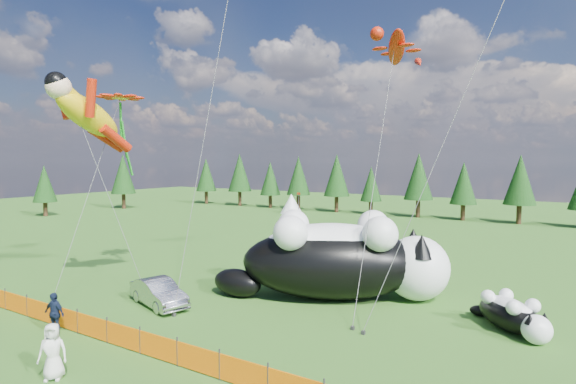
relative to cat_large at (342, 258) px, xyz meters
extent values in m
plane|color=#12390A|center=(-4.73, -7.61, -2.24)|extent=(160.00, 160.00, 0.00)
cylinder|color=#262626|center=(-13.73, -10.61, -1.69)|extent=(0.06, 0.06, 1.10)
cylinder|color=#262626|center=(-11.73, -10.61, -1.69)|extent=(0.06, 0.06, 1.10)
cylinder|color=#262626|center=(-9.73, -10.61, -1.69)|extent=(0.06, 0.06, 1.10)
cylinder|color=#262626|center=(-7.73, -10.61, -1.69)|extent=(0.06, 0.06, 1.10)
cylinder|color=#262626|center=(-5.73, -10.61, -1.69)|extent=(0.06, 0.06, 1.10)
cylinder|color=#262626|center=(-3.73, -10.61, -1.69)|extent=(0.06, 0.06, 1.10)
cylinder|color=#262626|center=(-1.73, -10.61, -1.69)|extent=(0.06, 0.06, 1.10)
cylinder|color=#262626|center=(0.27, -10.61, -1.69)|extent=(0.06, 0.06, 1.10)
cylinder|color=#262626|center=(2.27, -10.61, -1.69)|extent=(0.06, 0.06, 1.10)
cube|color=orange|center=(-12.73, -10.61, -1.74)|extent=(2.00, 0.04, 0.90)
cube|color=orange|center=(-10.73, -10.61, -1.74)|extent=(2.00, 0.04, 0.90)
cube|color=orange|center=(-8.73, -10.61, -1.74)|extent=(2.00, 0.04, 0.90)
cube|color=orange|center=(-6.73, -10.61, -1.74)|extent=(2.00, 0.04, 0.90)
cube|color=orange|center=(-4.73, -10.61, -1.74)|extent=(2.00, 0.04, 0.90)
cube|color=orange|center=(-2.73, -10.61, -1.74)|extent=(2.00, 0.04, 0.90)
cube|color=orange|center=(-0.73, -10.61, -1.74)|extent=(2.00, 0.04, 0.90)
cube|color=orange|center=(1.27, -10.61, -1.74)|extent=(2.00, 0.04, 0.90)
ellipsoid|color=black|center=(-0.50, -0.26, -0.28)|extent=(10.79, 8.59, 3.91)
ellipsoid|color=white|center=(-0.50, -0.26, 0.69)|extent=(8.06, 6.32, 2.39)
sphere|color=white|center=(3.54, 1.86, -0.50)|extent=(3.48, 3.48, 3.48)
sphere|color=#E25861|center=(4.85, 2.55, -0.50)|extent=(0.49, 0.49, 0.49)
ellipsoid|color=black|center=(-5.12, -2.69, -1.48)|extent=(3.40, 2.76, 1.52)
cone|color=black|center=(4.03, 0.93, 0.89)|extent=(1.22, 1.22, 1.22)
cone|color=black|center=(3.06, 2.78, 0.89)|extent=(1.22, 1.22, 1.22)
sphere|color=white|center=(0.96, 2.10, 1.56)|extent=(1.83, 1.83, 1.83)
sphere|color=white|center=(2.27, -0.40, 1.56)|extent=(1.83, 1.83, 1.83)
sphere|color=white|center=(-3.08, -0.02, 1.56)|extent=(1.83, 1.83, 1.83)
sphere|color=white|center=(-1.77, -2.52, 1.56)|extent=(1.83, 1.83, 1.83)
ellipsoid|color=black|center=(8.25, -0.36, -1.56)|extent=(3.54, 3.49, 1.36)
ellipsoid|color=white|center=(8.25, -0.36, -1.22)|extent=(2.63, 2.59, 0.83)
sphere|color=white|center=(9.40, -1.45, -1.64)|extent=(1.21, 1.21, 1.21)
sphere|color=#E25861|center=(9.77, -1.81, -1.64)|extent=(0.17, 0.17, 0.17)
ellipsoid|color=black|center=(6.95, 0.89, -1.98)|extent=(1.13, 1.11, 0.53)
cone|color=black|center=(9.15, -1.72, -1.16)|extent=(0.42, 0.42, 0.42)
cone|color=black|center=(9.65, -1.19, -1.16)|extent=(0.42, 0.42, 0.42)
sphere|color=white|center=(9.19, -0.58, -0.92)|extent=(0.63, 0.63, 0.63)
sphere|color=white|center=(8.52, -1.29, -0.92)|extent=(0.63, 0.63, 0.63)
sphere|color=white|center=(8.05, 0.51, -0.92)|extent=(0.63, 0.63, 0.63)
sphere|color=white|center=(7.37, -0.19, -0.92)|extent=(0.63, 0.63, 0.63)
imported|color=#B2B1B6|center=(-7.58, -6.13, -1.55)|extent=(4.42, 2.65, 1.38)
imported|color=#121B34|center=(-8.46, -11.21, -1.31)|extent=(1.15, 0.69, 1.85)
imported|color=silver|center=(-4.67, -13.54, -1.26)|extent=(1.14, 1.09, 1.96)
cylinder|color=#595959|center=(-10.32, -6.37, 2.82)|extent=(0.03, 0.03, 10.37)
cube|color=#262626|center=(-8.73, -5.84, -2.16)|extent=(0.15, 0.15, 0.16)
cylinder|color=#595959|center=(1.79, 0.43, 4.99)|extent=(0.03, 0.03, 16.69)
cube|color=#262626|center=(2.33, -3.96, -2.16)|extent=(0.15, 0.15, 0.16)
cylinder|color=#595959|center=(-12.16, -6.87, 3.49)|extent=(0.03, 0.03, 12.49)
cube|color=#262626|center=(-11.56, -9.60, -2.16)|extent=(0.15, 0.15, 0.16)
cube|color=#17831B|center=(-12.75, -4.13, 6.56)|extent=(0.20, 0.20, 4.43)
cylinder|color=#595959|center=(-5.51, -4.89, 6.21)|extent=(0.03, 0.03, 17.08)
cube|color=#262626|center=(-5.73, -6.89, -2.16)|extent=(0.15, 0.15, 0.16)
cylinder|color=#595959|center=(6.24, -1.20, 8.07)|extent=(0.03, 0.03, 22.20)
cube|color=#262626|center=(2.94, -4.22, -2.16)|extent=(0.15, 0.15, 0.16)
camera|label=1|loc=(10.06, -22.11, 5.28)|focal=28.00mm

